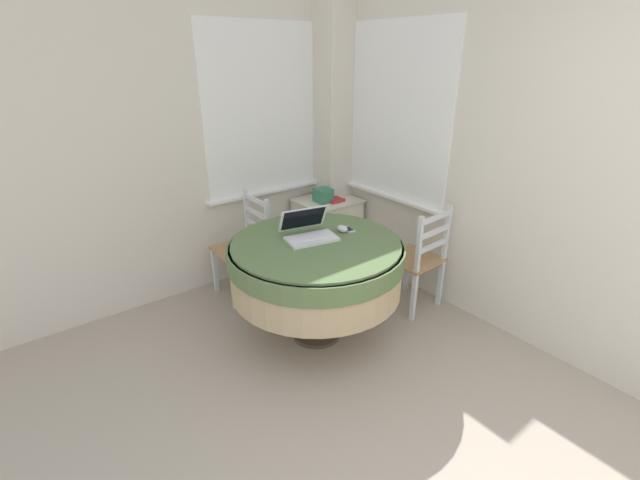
{
  "coord_description": "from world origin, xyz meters",
  "views": [
    {
      "loc": [
        -0.97,
        -0.1,
        1.95
      ],
      "look_at": [
        0.79,
        2.18,
        0.69
      ],
      "focal_mm": 24.0,
      "sensor_mm": 36.0,
      "label": 1
    }
  ],
  "objects_px": {
    "laptop": "(309,231)",
    "dining_chair_near_right_window": "(417,260)",
    "computer_mouse": "(342,229)",
    "dining_chair_near_back_window": "(245,247)",
    "round_dining_table": "(316,263)",
    "storage_box": "(323,195)",
    "book_on_cabinet": "(332,199)",
    "corner_cabinet": "(327,231)",
    "cell_phone": "(349,229)"
  },
  "relations": [
    {
      "from": "laptop",
      "to": "dining_chair_near_right_window",
      "type": "relative_size",
      "value": 0.46
    },
    {
      "from": "computer_mouse",
      "to": "dining_chair_near_back_window",
      "type": "relative_size",
      "value": 0.11
    },
    {
      "from": "laptop",
      "to": "dining_chair_near_back_window",
      "type": "distance_m",
      "value": 0.88
    },
    {
      "from": "computer_mouse",
      "to": "round_dining_table",
      "type": "bearing_deg",
      "value": -174.52
    },
    {
      "from": "storage_box",
      "to": "book_on_cabinet",
      "type": "relative_size",
      "value": 0.69
    },
    {
      "from": "dining_chair_near_right_window",
      "to": "corner_cabinet",
      "type": "distance_m",
      "value": 1.12
    },
    {
      "from": "dining_chair_near_right_window",
      "to": "storage_box",
      "type": "xyz_separation_m",
      "value": [
        -0.1,
        1.09,
        0.28
      ]
    },
    {
      "from": "round_dining_table",
      "to": "storage_box",
      "type": "height_order",
      "value": "storage_box"
    },
    {
      "from": "computer_mouse",
      "to": "laptop",
      "type": "bearing_deg",
      "value": 164.83
    },
    {
      "from": "dining_chair_near_right_window",
      "to": "storage_box",
      "type": "height_order",
      "value": "dining_chair_near_right_window"
    },
    {
      "from": "round_dining_table",
      "to": "cell_phone",
      "type": "height_order",
      "value": "cell_phone"
    },
    {
      "from": "laptop",
      "to": "dining_chair_near_right_window",
      "type": "bearing_deg",
      "value": -16.54
    },
    {
      "from": "round_dining_table",
      "to": "storage_box",
      "type": "bearing_deg",
      "value": 49.62
    },
    {
      "from": "laptop",
      "to": "dining_chair_near_back_window",
      "type": "xyz_separation_m",
      "value": [
        -0.1,
        0.79,
        -0.38
      ]
    },
    {
      "from": "computer_mouse",
      "to": "corner_cabinet",
      "type": "height_order",
      "value": "computer_mouse"
    },
    {
      "from": "dining_chair_near_right_window",
      "to": "cell_phone",
      "type": "bearing_deg",
      "value": 161.72
    },
    {
      "from": "storage_box",
      "to": "dining_chair_near_back_window",
      "type": "bearing_deg",
      "value": -177.52
    },
    {
      "from": "cell_phone",
      "to": "dining_chair_near_back_window",
      "type": "distance_m",
      "value": 1.01
    },
    {
      "from": "laptop",
      "to": "dining_chair_near_back_window",
      "type": "relative_size",
      "value": 0.46
    },
    {
      "from": "corner_cabinet",
      "to": "book_on_cabinet",
      "type": "distance_m",
      "value": 0.34
    },
    {
      "from": "computer_mouse",
      "to": "storage_box",
      "type": "distance_m",
      "value": 1.04
    },
    {
      "from": "cell_phone",
      "to": "storage_box",
      "type": "relative_size",
      "value": 0.81
    },
    {
      "from": "dining_chair_near_back_window",
      "to": "book_on_cabinet",
      "type": "relative_size",
      "value": 4.01
    },
    {
      "from": "dining_chair_near_back_window",
      "to": "dining_chair_near_right_window",
      "type": "height_order",
      "value": "same"
    },
    {
      "from": "dining_chair_near_back_window",
      "to": "corner_cabinet",
      "type": "distance_m",
      "value": 0.95
    },
    {
      "from": "storage_box",
      "to": "laptop",
      "type": "bearing_deg",
      "value": -133.19
    },
    {
      "from": "laptop",
      "to": "cell_phone",
      "type": "relative_size",
      "value": 3.32
    },
    {
      "from": "round_dining_table",
      "to": "cell_phone",
      "type": "relative_size",
      "value": 10.05
    },
    {
      "from": "round_dining_table",
      "to": "corner_cabinet",
      "type": "relative_size",
      "value": 1.88
    },
    {
      "from": "cell_phone",
      "to": "corner_cabinet",
      "type": "distance_m",
      "value": 1.16
    },
    {
      "from": "dining_chair_near_back_window",
      "to": "book_on_cabinet",
      "type": "bearing_deg",
      "value": 1.3
    },
    {
      "from": "dining_chair_near_right_window",
      "to": "book_on_cabinet",
      "type": "bearing_deg",
      "value": 90.37
    },
    {
      "from": "dining_chair_near_back_window",
      "to": "storage_box",
      "type": "height_order",
      "value": "dining_chair_near_back_window"
    },
    {
      "from": "computer_mouse",
      "to": "dining_chair_near_back_window",
      "type": "bearing_deg",
      "value": 112.1
    },
    {
      "from": "storage_box",
      "to": "dining_chair_near_right_window",
      "type": "bearing_deg",
      "value": -84.53
    },
    {
      "from": "corner_cabinet",
      "to": "storage_box",
      "type": "distance_m",
      "value": 0.4
    },
    {
      "from": "cell_phone",
      "to": "book_on_cabinet",
      "type": "xyz_separation_m",
      "value": [
        0.57,
        0.88,
        -0.11
      ]
    },
    {
      "from": "round_dining_table",
      "to": "dining_chair_near_back_window",
      "type": "height_order",
      "value": "dining_chair_near_back_window"
    },
    {
      "from": "laptop",
      "to": "storage_box",
      "type": "relative_size",
      "value": 2.67
    },
    {
      "from": "cell_phone",
      "to": "dining_chair_near_back_window",
      "type": "height_order",
      "value": "dining_chair_near_back_window"
    },
    {
      "from": "laptop",
      "to": "cell_phone",
      "type": "bearing_deg",
      "value": -13.22
    },
    {
      "from": "corner_cabinet",
      "to": "book_on_cabinet",
      "type": "xyz_separation_m",
      "value": [
        0.03,
        -0.04,
        0.34
      ]
    },
    {
      "from": "corner_cabinet",
      "to": "storage_box",
      "type": "bearing_deg",
      "value": -161.41
    },
    {
      "from": "computer_mouse",
      "to": "book_on_cabinet",
      "type": "xyz_separation_m",
      "value": [
        0.62,
        0.88,
        -0.13
      ]
    },
    {
      "from": "computer_mouse",
      "to": "dining_chair_near_back_window",
      "type": "distance_m",
      "value": 0.99
    },
    {
      "from": "computer_mouse",
      "to": "corner_cabinet",
      "type": "bearing_deg",
      "value": 56.94
    },
    {
      "from": "laptop",
      "to": "corner_cabinet",
      "type": "bearing_deg",
      "value": 45.09
    },
    {
      "from": "corner_cabinet",
      "to": "dining_chair_near_right_window",
      "type": "bearing_deg",
      "value": -88.35
    },
    {
      "from": "round_dining_table",
      "to": "dining_chair_near_right_window",
      "type": "height_order",
      "value": "dining_chair_near_right_window"
    },
    {
      "from": "round_dining_table",
      "to": "dining_chair_near_back_window",
      "type": "xyz_separation_m",
      "value": [
        -0.09,
        0.88,
        -0.18
      ]
    }
  ]
}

